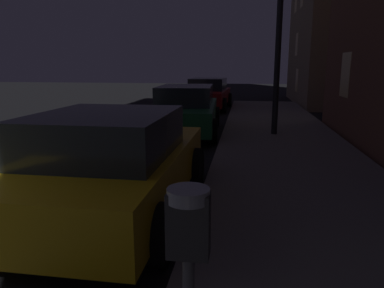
{
  "coord_description": "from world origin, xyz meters",
  "views": [
    {
      "loc": [
        4.62,
        -1.69,
        2.02
      ],
      "look_at": [
        4.09,
        1.91,
        1.23
      ],
      "focal_mm": 33.77,
      "sensor_mm": 36.0,
      "label": 1
    }
  ],
  "objects": [
    {
      "name": "car_yellow_cab",
      "position": [
        2.85,
        2.84,
        0.71
      ],
      "size": [
        2.16,
        4.06,
        1.43
      ],
      "color": "gold",
      "rests_on": "ground"
    },
    {
      "name": "parking_meter",
      "position": [
        4.39,
        -0.23,
        1.17
      ],
      "size": [
        0.19,
        0.19,
        1.35
      ],
      "color": "#59595B",
      "rests_on": "sidewalk"
    },
    {
      "name": "car_red",
      "position": [
        2.85,
        15.36,
        0.71
      ],
      "size": [
        2.14,
        4.35,
        1.43
      ],
      "color": "maroon",
      "rests_on": "ground"
    },
    {
      "name": "car_green",
      "position": [
        2.85,
        8.99,
        0.72
      ],
      "size": [
        2.17,
        4.49,
        1.43
      ],
      "color": "#19592D",
      "rests_on": "ground"
    }
  ]
}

